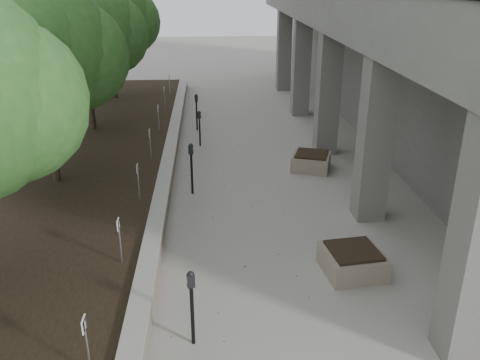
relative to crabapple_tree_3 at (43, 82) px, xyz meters
name	(u,v)px	position (x,y,z in m)	size (l,w,h in m)	color
retaining_wall	(168,169)	(2.97, 1.00, -2.87)	(0.39, 26.00, 0.50)	gray
planting_bed	(43,174)	(-0.70, 1.00, -2.92)	(7.00, 26.00, 0.40)	black
crabapple_tree_3	(43,82)	(0.00, 0.00, 0.00)	(4.60, 4.00, 5.44)	#2A5E24
crabapple_tree_4	(85,53)	(0.00, 5.00, 0.00)	(4.60, 4.00, 5.44)	#2A5E24
crabapple_tree_5	(110,36)	(0.00, 10.00, 0.00)	(4.60, 4.00, 5.44)	#2A5E24
parking_sign_2	(87,346)	(2.45, -7.50, -2.24)	(0.04, 0.22, 0.96)	black
parking_sign_3	(120,241)	(2.45, -4.50, -2.24)	(0.04, 0.22, 0.96)	black
parking_sign_4	(138,182)	(2.45, -1.50, -2.24)	(0.04, 0.22, 0.96)	black
parking_sign_5	(150,144)	(2.45, 1.50, -2.24)	(0.04, 0.22, 0.96)	black
parking_sign_6	(159,118)	(2.45, 4.50, -2.24)	(0.04, 0.22, 0.96)	black
parking_sign_7	(165,99)	(2.45, 7.50, -2.24)	(0.04, 0.22, 0.96)	black
parking_sign_8	(169,84)	(2.45, 10.50, -2.24)	(0.04, 0.22, 0.96)	black
parking_meter_2	(192,308)	(3.90, -6.49, -2.42)	(0.14, 0.10, 1.40)	black
parking_meter_3	(192,169)	(3.74, -0.29, -2.38)	(0.15, 0.10, 1.48)	black
parking_meter_4	(200,129)	(3.92, 3.89, -2.48)	(0.13, 0.09, 1.28)	black
parking_meter_5	(197,112)	(3.79, 5.88, -2.40)	(0.14, 0.10, 1.43)	black
planter_front	(353,261)	(7.12, -4.53, -2.85)	(1.15, 1.15, 0.54)	gray
planter_back	(311,161)	(7.42, 1.39, -2.86)	(1.13, 1.13, 0.53)	gray
berry_scatter	(231,239)	(4.70, -3.00, -3.11)	(3.30, 14.10, 0.02)	maroon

